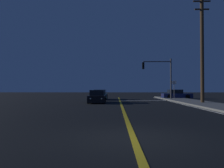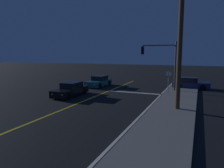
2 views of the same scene
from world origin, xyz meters
name	(u,v)px [view 1 (image 1 of 2)]	position (x,y,z in m)	size (l,w,h in m)	color
ground_plane	(134,138)	(0.00, 0.00, 0.00)	(160.00, 160.00, 0.00)	black
sidewalk_right	(218,106)	(7.66, 11.39, 0.07)	(3.20, 41.01, 0.15)	slate
lane_line_center	(122,107)	(0.00, 11.39, 0.01)	(0.20, 38.73, 0.01)	gold
lane_line_edge_right	(195,107)	(5.81, 11.39, 0.01)	(0.16, 38.73, 0.01)	silver
stop_bar	(144,101)	(3.03, 21.28, 0.01)	(6.06, 0.50, 0.01)	silver
car_far_approaching_black	(97,97)	(-2.49, 17.32, 0.58)	(1.94, 4.67, 1.34)	black
car_following_oncoming_teal	(100,95)	(-2.61, 24.05, 0.58)	(1.93, 4.51, 1.34)	#195960
car_parked_curb_navy	(176,95)	(8.39, 26.64, 0.58)	(4.32, 1.93, 1.34)	navy
traffic_signal_near_right	(160,72)	(5.44, 23.58, 3.67)	(3.91, 0.28, 5.49)	#38383D
utility_pole_right	(202,48)	(7.96, 15.49, 5.49)	(1.68, 0.35, 10.70)	#42301E
street_sign_corner	(174,87)	(6.56, 20.78, 1.66)	(0.56, 0.11, 2.47)	slate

